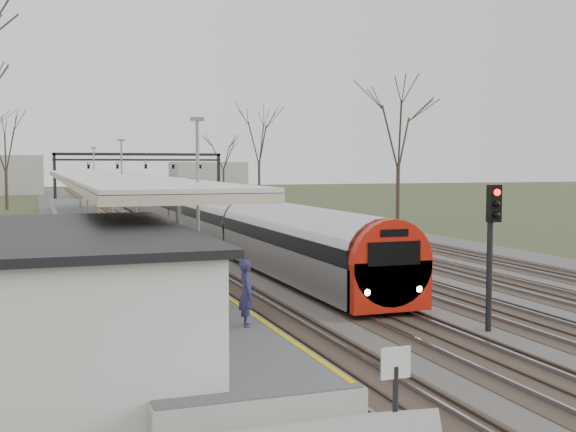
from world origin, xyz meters
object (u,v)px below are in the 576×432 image
at_px(train_near, 154,200).
at_px(train_far, 144,184).
at_px(passenger, 247,293).
at_px(signal_post, 492,236).

distance_m(train_near, train_far, 55.08).
bearing_deg(passenger, signal_post, -70.32).
bearing_deg(passenger, train_far, 4.27).
bearing_deg(passenger, train_near, 4.74).
distance_m(train_near, signal_post, 47.20).
bearing_deg(train_near, signal_post, -87.87).
height_order(train_near, signal_post, signal_post).
xyz_separation_m(train_near, train_far, (7.00, 54.63, 0.00)).
bearing_deg(train_near, train_far, 82.70).
height_order(passenger, signal_post, signal_post).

